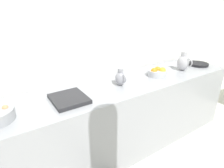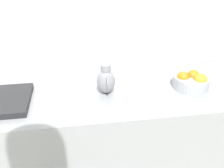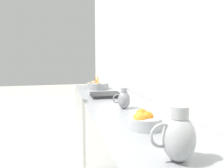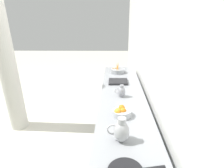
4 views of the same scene
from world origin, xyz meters
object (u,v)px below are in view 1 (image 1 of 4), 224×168
Objects in this scene: metal_pitcher_short at (120,78)px; skillet_on_counter at (198,64)px; orange_bowl at (157,72)px; metal_pitcher_tall at (183,62)px.

skillet_on_counter is at bearing 89.22° from metal_pitcher_short.
metal_pitcher_tall is at bearing 87.26° from orange_bowl.
metal_pitcher_tall is 0.56× the size of skillet_on_counter.
metal_pitcher_short reaches higher than orange_bowl.
metal_pitcher_short is at bearing -92.44° from metal_pitcher_tall.
metal_pitcher_tall is (0.02, 0.45, 0.06)m from orange_bowl.
metal_pitcher_short is 1.39m from skillet_on_counter.
skillet_on_counter is at bearing 93.47° from metal_pitcher_tall.
orange_bowl reaches higher than skillet_on_counter.
orange_bowl is 0.46m from metal_pitcher_tall.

